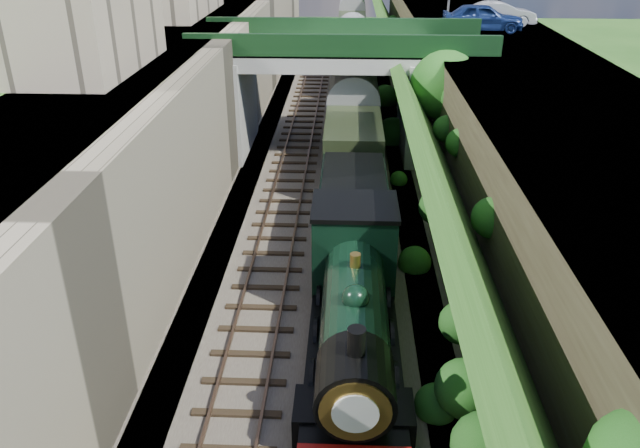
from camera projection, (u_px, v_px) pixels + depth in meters
The scene contains 17 objects.
trackbed at pixel (330, 176), 33.24m from camera, with size 10.00×90.00×0.20m, color #473F38.
retaining_wall at pixel (223, 113), 31.96m from camera, with size 1.00×90.00×7.00m, color #756B56.
street_plateau_left at pixel (156, 112), 32.10m from camera, with size 6.00×90.00×7.00m, color #262628.
street_plateau_right at pixel (517, 123), 31.52m from camera, with size 8.00×90.00×6.25m, color #262628.
embankment_slope at pixel (427, 132), 31.62m from camera, with size 4.45×90.00×6.36m.
track_left at pixel (292, 173), 33.25m from camera, with size 2.50×90.00×0.20m.
track_right at pixel (352, 174), 33.12m from camera, with size 2.50×90.00×0.20m.
road_bridge at pixel (349, 84), 35.02m from camera, with size 16.00×6.40×7.25m.
building_near at pixel (83, 17), 24.31m from camera, with size 4.00×8.00×4.00m, color gray.
tree at pixel (446, 88), 31.82m from camera, with size 3.60×3.80×6.60m.
car_blue at pixel (483, 17), 37.54m from camera, with size 1.94×4.83×1.65m, color navy.
car_silver at pixel (500, 14), 39.64m from camera, with size 1.55×4.45×1.47m, color #9FA0A3.
locomotive at pixel (354, 309), 18.76m from camera, with size 3.10×10.22×3.83m.
tender at pixel (353, 213), 25.48m from camera, with size 2.70×6.00×3.05m.
coach_front at pixel (353, 115), 36.58m from camera, with size 2.90×18.00×3.70m.
coach_middle at pixel (352, 53), 53.43m from camera, with size 2.90×18.00×3.70m.
coach_rear at pixel (352, 20), 70.28m from camera, with size 2.90×18.00×3.70m.
Camera 1 is at (0.88, -10.94, 12.49)m, focal length 35.00 mm.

